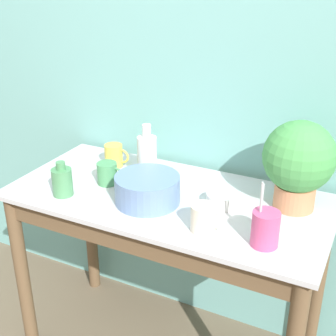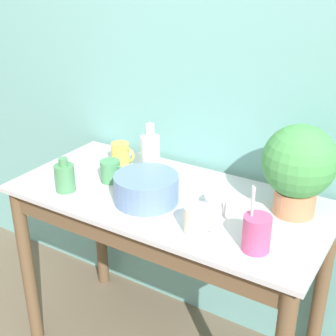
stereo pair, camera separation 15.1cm
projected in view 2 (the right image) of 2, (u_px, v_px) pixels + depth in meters
The scene contains 11 objects.
wall_back at pixel (212, 86), 2.00m from camera, with size 6.00×0.05×2.40m.
counter_table at pixel (165, 235), 1.92m from camera, with size 1.29×0.62×0.83m.
potted_plant at pixel (299, 166), 1.66m from camera, with size 0.27×0.27×0.34m.
bowl_wash_large at pixel (146, 188), 1.80m from camera, with size 0.25×0.25×0.11m.
bottle_tall at pixel (150, 157), 1.96m from camera, with size 0.08×0.08×0.25m.
bottle_short at pixel (65, 177), 1.89m from camera, with size 0.08×0.08×0.14m.
mug_yellow at pixel (121, 154), 2.13m from camera, with size 0.12×0.08×0.10m.
mug_cream at pixel (197, 220), 1.60m from camera, with size 0.13×0.09×0.10m.
mug_green at pixel (111, 171), 1.97m from camera, with size 0.12×0.08×0.09m.
bowl_small_enamel_white at pixel (220, 202), 1.77m from camera, with size 0.12×0.12×0.05m.
utensil_cup at pixel (256, 233), 1.50m from camera, with size 0.09×0.09×0.23m.
Camera 2 is at (0.87, -1.10, 1.71)m, focal length 50.00 mm.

